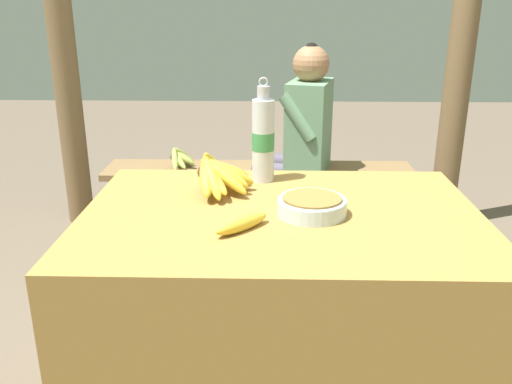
{
  "coord_description": "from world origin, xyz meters",
  "views": [
    {
      "loc": [
        -0.03,
        -1.41,
        1.3
      ],
      "look_at": [
        -0.07,
        0.05,
        0.78
      ],
      "focal_mm": 38.0,
      "sensor_mm": 36.0,
      "label": 1
    }
  ],
  "objects_px": {
    "banana_bunch_ripe": "(218,172)",
    "banana_bunch_green": "(180,158)",
    "loose_banana_front": "(242,223)",
    "support_post_far": "(464,28)",
    "serving_bowl": "(312,205)",
    "water_bottle": "(263,139)",
    "wooden_bench": "(259,179)",
    "support_post_near": "(60,27)",
    "seated_vendor": "(300,132)"
  },
  "relations": [
    {
      "from": "banana_bunch_ripe",
      "to": "banana_bunch_green",
      "type": "distance_m",
      "value": 1.4
    },
    {
      "from": "loose_banana_front",
      "to": "support_post_far",
      "type": "distance_m",
      "value": 2.21
    },
    {
      "from": "serving_bowl",
      "to": "water_bottle",
      "type": "distance_m",
      "value": 0.35
    },
    {
      "from": "banana_bunch_ripe",
      "to": "water_bottle",
      "type": "distance_m",
      "value": 0.2
    },
    {
      "from": "wooden_bench",
      "to": "support_post_far",
      "type": "relative_size",
      "value": 0.74
    },
    {
      "from": "support_post_near",
      "to": "banana_bunch_green",
      "type": "bearing_deg",
      "value": -20.04
    },
    {
      "from": "wooden_bench",
      "to": "support_post_far",
      "type": "bearing_deg",
      "value": 12.22
    },
    {
      "from": "banana_bunch_ripe",
      "to": "serving_bowl",
      "type": "xyz_separation_m",
      "value": [
        0.27,
        -0.18,
        -0.04
      ]
    },
    {
      "from": "seated_vendor",
      "to": "serving_bowl",
      "type": "bearing_deg",
      "value": 102.73
    },
    {
      "from": "banana_bunch_ripe",
      "to": "water_bottle",
      "type": "height_order",
      "value": "water_bottle"
    },
    {
      "from": "support_post_near",
      "to": "seated_vendor",
      "type": "bearing_deg",
      "value": -11.09
    },
    {
      "from": "support_post_far",
      "to": "water_bottle",
      "type": "bearing_deg",
      "value": -126.96
    },
    {
      "from": "banana_bunch_ripe",
      "to": "seated_vendor",
      "type": "bearing_deg",
      "value": 76.07
    },
    {
      "from": "banana_bunch_ripe",
      "to": "water_bottle",
      "type": "xyz_separation_m",
      "value": [
        0.14,
        0.12,
        0.08
      ]
    },
    {
      "from": "water_bottle",
      "to": "wooden_bench",
      "type": "xyz_separation_m",
      "value": [
        -0.04,
        1.2,
        -0.53
      ]
    },
    {
      "from": "seated_vendor",
      "to": "banana_bunch_green",
      "type": "height_order",
      "value": "seated_vendor"
    },
    {
      "from": "serving_bowl",
      "to": "support_post_far",
      "type": "relative_size",
      "value": 0.08
    },
    {
      "from": "loose_banana_front",
      "to": "banana_bunch_green",
      "type": "relative_size",
      "value": 0.62
    },
    {
      "from": "serving_bowl",
      "to": "banana_bunch_green",
      "type": "height_order",
      "value": "serving_bowl"
    },
    {
      "from": "support_post_near",
      "to": "serving_bowl",
      "type": "bearing_deg",
      "value": -53.26
    },
    {
      "from": "seated_vendor",
      "to": "support_post_far",
      "type": "height_order",
      "value": "support_post_far"
    },
    {
      "from": "serving_bowl",
      "to": "water_bottle",
      "type": "bearing_deg",
      "value": 115.12
    },
    {
      "from": "banana_bunch_ripe",
      "to": "serving_bowl",
      "type": "distance_m",
      "value": 0.33
    },
    {
      "from": "loose_banana_front",
      "to": "wooden_bench",
      "type": "xyz_separation_m",
      "value": [
        0.01,
        1.61,
        -0.41
      ]
    },
    {
      "from": "seated_vendor",
      "to": "banana_bunch_green",
      "type": "bearing_deg",
      "value": 13.24
    },
    {
      "from": "seated_vendor",
      "to": "support_post_near",
      "type": "height_order",
      "value": "support_post_near"
    },
    {
      "from": "seated_vendor",
      "to": "support_post_near",
      "type": "distance_m",
      "value": 1.47
    },
    {
      "from": "loose_banana_front",
      "to": "support_post_far",
      "type": "relative_size",
      "value": 0.06
    },
    {
      "from": "wooden_bench",
      "to": "banana_bunch_green",
      "type": "height_order",
      "value": "banana_bunch_green"
    },
    {
      "from": "banana_bunch_ripe",
      "to": "support_post_far",
      "type": "relative_size",
      "value": 0.12
    },
    {
      "from": "seated_vendor",
      "to": "banana_bunch_ripe",
      "type": "bearing_deg",
      "value": 90.63
    },
    {
      "from": "banana_bunch_ripe",
      "to": "support_post_near",
      "type": "relative_size",
      "value": 0.12
    },
    {
      "from": "banana_bunch_ripe",
      "to": "support_post_far",
      "type": "bearing_deg",
      "value": 52.0
    },
    {
      "from": "serving_bowl",
      "to": "seated_vendor",
      "type": "height_order",
      "value": "seated_vendor"
    },
    {
      "from": "serving_bowl",
      "to": "banana_bunch_ripe",
      "type": "bearing_deg",
      "value": 147.23
    },
    {
      "from": "banana_bunch_green",
      "to": "support_post_far",
      "type": "distance_m",
      "value": 1.72
    },
    {
      "from": "support_post_near",
      "to": "support_post_far",
      "type": "height_order",
      "value": "same"
    },
    {
      "from": "support_post_near",
      "to": "water_bottle",
      "type": "bearing_deg",
      "value": -51.21
    },
    {
      "from": "banana_bunch_ripe",
      "to": "wooden_bench",
      "type": "height_order",
      "value": "banana_bunch_ripe"
    },
    {
      "from": "banana_bunch_green",
      "to": "support_post_near",
      "type": "relative_size",
      "value": 0.1
    },
    {
      "from": "support_post_far",
      "to": "loose_banana_front",
      "type": "bearing_deg",
      "value": -121.41
    },
    {
      "from": "serving_bowl",
      "to": "loose_banana_front",
      "type": "distance_m",
      "value": 0.22
    },
    {
      "from": "water_bottle",
      "to": "loose_banana_front",
      "type": "relative_size",
      "value": 2.23
    },
    {
      "from": "water_bottle",
      "to": "banana_bunch_ripe",
      "type": "bearing_deg",
      "value": -138.4
    },
    {
      "from": "loose_banana_front",
      "to": "support_post_near",
      "type": "bearing_deg",
      "value": 120.91
    },
    {
      "from": "serving_bowl",
      "to": "support_post_far",
      "type": "xyz_separation_m",
      "value": [
        0.95,
        1.74,
        0.39
      ]
    },
    {
      "from": "serving_bowl",
      "to": "support_post_near",
      "type": "distance_m",
      "value": 2.2
    },
    {
      "from": "loose_banana_front",
      "to": "support_post_near",
      "type": "height_order",
      "value": "support_post_near"
    },
    {
      "from": "seated_vendor",
      "to": "banana_bunch_green",
      "type": "distance_m",
      "value": 0.68
    },
    {
      "from": "support_post_near",
      "to": "wooden_bench",
      "type": "bearing_deg",
      "value": -12.22
    }
  ]
}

